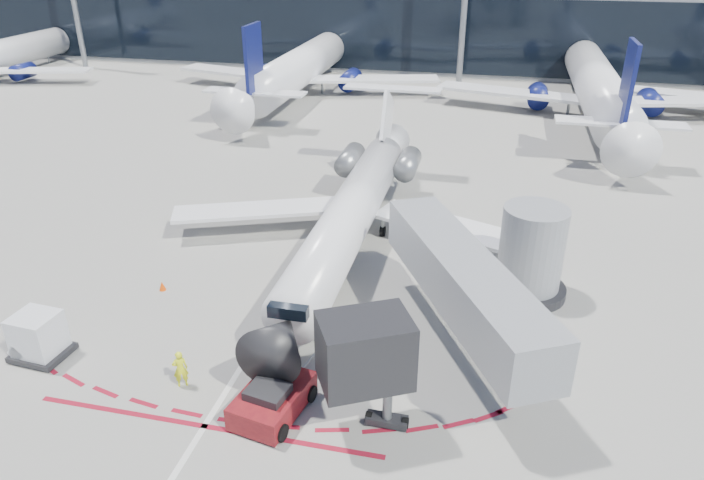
% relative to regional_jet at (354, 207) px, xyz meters
% --- Properties ---
extents(ground, '(260.00, 260.00, 0.00)m').
position_rel_regional_jet_xyz_m(ground, '(-2.11, -4.91, -2.35)').
color(ground, gray).
rests_on(ground, ground).
extents(apron_centerline, '(0.25, 40.00, 0.01)m').
position_rel_regional_jet_xyz_m(apron_centerline, '(-2.11, -2.91, -2.35)').
color(apron_centerline, silver).
rests_on(apron_centerline, ground).
extents(apron_stop_bar, '(14.00, 0.25, 0.01)m').
position_rel_regional_jet_xyz_m(apron_stop_bar, '(-2.11, -16.41, -2.35)').
color(apron_stop_bar, maroon).
rests_on(apron_stop_bar, ground).
extents(jet_bridge, '(10.03, 15.20, 4.90)m').
position_rel_regional_jet_xyz_m(jet_bridge, '(7.68, -7.92, 0.66)').
color(jet_bridge, '#979A9F').
rests_on(jet_bridge, ground).
extents(regional_jet, '(22.80, 28.12, 7.04)m').
position_rel_regional_jet_xyz_m(regional_jet, '(0.00, 0.00, 0.00)').
color(regional_jet, white).
rests_on(regional_jet, ground).
extents(pushback_tug, '(2.86, 5.57, 1.42)m').
position_rel_regional_jet_xyz_m(pushback_tug, '(0.19, -15.07, -1.73)').
color(pushback_tug, '#5C0D14').
rests_on(pushback_tug, ground).
extents(ramp_worker, '(0.74, 0.66, 1.69)m').
position_rel_regional_jet_xyz_m(ramp_worker, '(-4.02, -14.39, -1.51)').
color(ramp_worker, '#EBF91A').
rests_on(ramp_worker, ground).
extents(uld_container, '(2.40, 2.09, 2.13)m').
position_rel_regional_jet_xyz_m(uld_container, '(-10.93, -13.99, -1.30)').
color(uld_container, black).
rests_on(uld_container, ground).
extents(safety_cone_left, '(0.36, 0.36, 0.49)m').
position_rel_regional_jet_xyz_m(safety_cone_left, '(-8.55, -7.62, -2.10)').
color(safety_cone_left, '#FE4B05').
rests_on(safety_cone_left, ground).
extents(bg_airliner_1, '(36.19, 38.32, 11.71)m').
position_rel_regional_jet_xyz_m(bg_airliner_1, '(-14.33, 37.17, 3.50)').
color(bg_airliner_1, white).
rests_on(bg_airliner_1, ground).
extents(bg_airliner_2, '(36.84, 39.00, 11.92)m').
position_rel_regional_jet_xyz_m(bg_airliner_2, '(17.02, 34.02, 3.61)').
color(bg_airliner_2, white).
rests_on(bg_airliner_2, ground).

